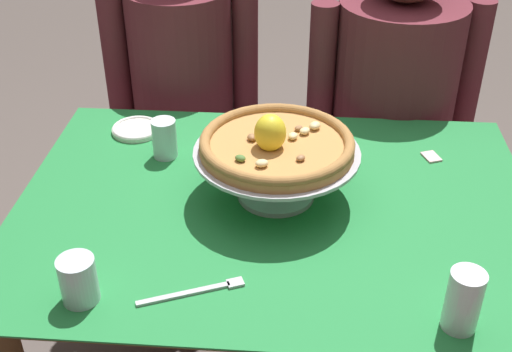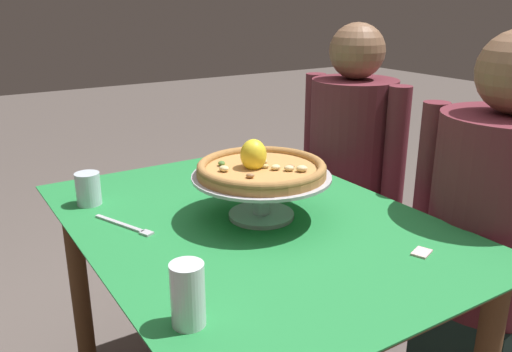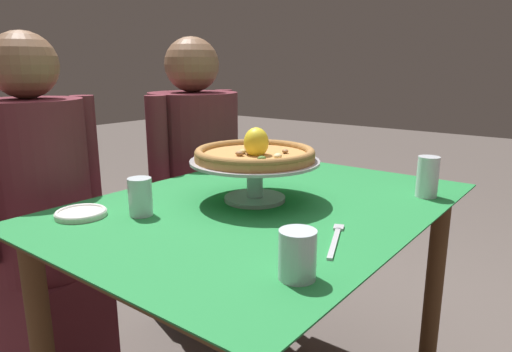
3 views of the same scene
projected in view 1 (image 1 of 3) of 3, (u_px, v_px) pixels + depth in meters
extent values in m
cylinder|color=brown|center=(114.00, 230.00, 2.04)|extent=(0.06, 0.06, 0.70)
cylinder|color=brown|center=(450.00, 246.00, 1.97)|extent=(0.06, 0.06, 0.70)
cube|color=brown|center=(275.00, 210.00, 1.51)|extent=(1.15, 0.83, 0.02)
cube|color=#237F3D|center=(275.00, 205.00, 1.50)|extent=(1.19, 0.87, 0.00)
cylinder|color=#B7B7C1|center=(275.00, 193.00, 1.53)|extent=(0.18, 0.18, 0.01)
cylinder|color=#B7B7C1|center=(275.00, 173.00, 1.49)|extent=(0.05, 0.05, 0.10)
cylinder|color=#B7B7C1|center=(276.00, 152.00, 1.46)|extent=(0.37, 0.37, 0.01)
cylinder|color=#BC8447|center=(276.00, 147.00, 1.46)|extent=(0.35, 0.35, 0.02)
torus|color=#A6743E|center=(276.00, 142.00, 1.45)|extent=(0.35, 0.35, 0.02)
ellipsoid|color=beige|center=(315.00, 126.00, 1.50)|extent=(0.03, 0.04, 0.02)
ellipsoid|color=#996B42|center=(299.00, 128.00, 1.50)|extent=(0.03, 0.03, 0.01)
ellipsoid|color=beige|center=(262.00, 163.00, 1.37)|extent=(0.03, 0.03, 0.02)
ellipsoid|color=beige|center=(276.00, 140.00, 1.45)|extent=(0.02, 0.02, 0.01)
ellipsoid|color=beige|center=(305.00, 131.00, 1.48)|extent=(0.03, 0.03, 0.01)
ellipsoid|color=#4C7533|center=(240.00, 158.00, 1.39)|extent=(0.03, 0.03, 0.01)
ellipsoid|color=tan|center=(280.00, 139.00, 1.45)|extent=(0.02, 0.02, 0.01)
ellipsoid|color=#996B42|center=(252.00, 137.00, 1.46)|extent=(0.03, 0.03, 0.01)
ellipsoid|color=tan|center=(266.00, 135.00, 1.47)|extent=(0.02, 0.02, 0.01)
ellipsoid|color=#996B42|center=(276.00, 140.00, 1.45)|extent=(0.02, 0.02, 0.01)
ellipsoid|color=#996B42|center=(270.00, 138.00, 1.45)|extent=(0.02, 0.03, 0.02)
ellipsoid|color=#996B42|center=(301.00, 158.00, 1.39)|extent=(0.03, 0.03, 0.01)
ellipsoid|color=beige|center=(293.00, 136.00, 1.46)|extent=(0.03, 0.03, 0.01)
ellipsoid|color=yellow|center=(270.00, 133.00, 1.42)|extent=(0.10, 0.10, 0.08)
cylinder|color=silver|center=(78.00, 280.00, 1.22)|extent=(0.07, 0.07, 0.09)
cylinder|color=silver|center=(80.00, 290.00, 1.23)|extent=(0.06, 0.06, 0.04)
cylinder|color=silver|center=(164.00, 139.00, 1.65)|extent=(0.06, 0.06, 0.10)
cylinder|color=silver|center=(165.00, 145.00, 1.66)|extent=(0.05, 0.05, 0.06)
cylinder|color=white|center=(463.00, 301.00, 1.15)|extent=(0.06, 0.06, 0.12)
cylinder|color=silver|center=(460.00, 316.00, 1.17)|extent=(0.06, 0.06, 0.05)
cylinder|color=silver|center=(136.00, 130.00, 1.78)|extent=(0.13, 0.13, 0.01)
torus|color=white|center=(136.00, 128.00, 1.78)|extent=(0.13, 0.13, 0.01)
cube|color=#B7B7C1|center=(183.00, 294.00, 1.25)|extent=(0.17, 0.08, 0.01)
cube|color=#B7B7C1|center=(235.00, 283.00, 1.27)|extent=(0.04, 0.03, 0.01)
cube|color=beige|center=(431.00, 157.00, 1.67)|extent=(0.05, 0.06, 0.00)
cube|color=maroon|center=(191.00, 207.00, 2.35)|extent=(0.32, 0.35, 0.46)
cylinder|color=maroon|center=(182.00, 77.00, 2.07)|extent=(0.36, 0.36, 0.56)
cylinder|color=maroon|center=(117.00, 66.00, 2.04)|extent=(0.08, 0.08, 0.48)
cylinder|color=maroon|center=(245.00, 63.00, 2.05)|extent=(0.08, 0.08, 0.48)
cube|color=#1E3833|center=(377.00, 223.00, 2.26)|extent=(0.32, 0.35, 0.46)
cylinder|color=maroon|center=(394.00, 91.00, 1.99)|extent=(0.41, 0.41, 0.55)
cylinder|color=maroon|center=(321.00, 80.00, 1.95)|extent=(0.08, 0.08, 0.47)
cylinder|color=maroon|center=(469.00, 76.00, 1.97)|extent=(0.08, 0.08, 0.47)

